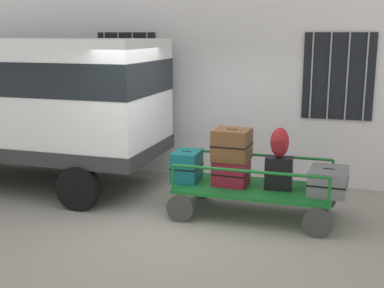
{
  "coord_description": "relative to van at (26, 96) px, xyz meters",
  "views": [
    {
      "loc": [
        2.41,
        -6.78,
        2.74
      ],
      "look_at": [
        0.13,
        0.46,
        1.06
      ],
      "focal_mm": 47.19,
      "sensor_mm": 36.0,
      "label": 1
    }
  ],
  "objects": [
    {
      "name": "suitcase_left_bottom",
      "position": [
        3.17,
        -0.43,
        -0.93
      ],
      "size": [
        0.42,
        0.56,
        0.48
      ],
      "color": "#0F5960",
      "rests_on": "luggage_cart"
    },
    {
      "name": "building_wall",
      "position": [
        3.13,
        1.61,
        0.86
      ],
      "size": [
        12.0,
        0.38,
        5.0
      ],
      "color": "silver",
      "rests_on": "ground"
    },
    {
      "name": "suitcase_midleft_bottom",
      "position": [
        3.89,
        -0.45,
        -0.98
      ],
      "size": [
        0.55,
        0.45,
        0.39
      ],
      "color": "maroon",
      "rests_on": "luggage_cart"
    },
    {
      "name": "backpack",
      "position": [
        4.6,
        -0.43,
        -0.46
      ],
      "size": [
        0.27,
        0.22,
        0.44
      ],
      "color": "maroon",
      "rests_on": "suitcase_center_bottom"
    },
    {
      "name": "suitcase_center_bottom",
      "position": [
        4.6,
        -0.42,
        -0.93
      ],
      "size": [
        0.42,
        0.31,
        0.49
      ],
      "color": "black",
      "rests_on": "luggage_cart"
    },
    {
      "name": "luggage_cart",
      "position": [
        4.25,
        -0.45,
        -1.25
      ],
      "size": [
        2.39,
        1.19,
        0.46
      ],
      "color": "#146023",
      "rests_on": "ground"
    },
    {
      "name": "suitcase_midleft_middle",
      "position": [
        3.89,
        -0.43,
        -0.54
      ],
      "size": [
        0.56,
        0.54,
        0.48
      ],
      "color": "brown",
      "rests_on": "suitcase_midleft_bottom"
    },
    {
      "name": "ground_plane",
      "position": [
        3.13,
        -0.91,
        -1.63
      ],
      "size": [
        40.0,
        40.0,
        0.0
      ],
      "primitive_type": "plane",
      "color": "gray"
    },
    {
      "name": "suitcase_midright_bottom",
      "position": [
        5.32,
        -0.43,
        -0.99
      ],
      "size": [
        0.57,
        0.71,
        0.37
      ],
      "color": "slate",
      "rests_on": "luggage_cart"
    },
    {
      "name": "cart_railing",
      "position": [
        4.25,
        -0.45,
        -0.84
      ],
      "size": [
        2.27,
        1.05,
        0.4
      ],
      "color": "#146023",
      "rests_on": "luggage_cart"
    },
    {
      "name": "van",
      "position": [
        0.0,
        0.0,
        0.0
      ],
      "size": [
        4.9,
        2.12,
        2.64
      ],
      "color": "silver",
      "rests_on": "ground"
    }
  ]
}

